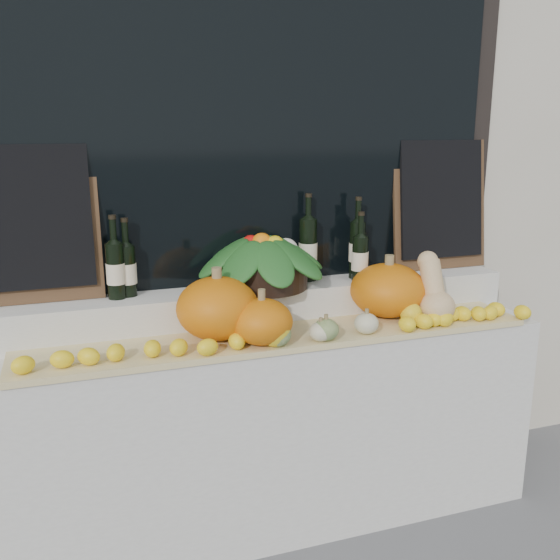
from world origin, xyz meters
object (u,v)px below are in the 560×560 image
object	(u,v)px
pumpkin_right	(388,290)
produce_bowl	(262,260)
butternut_squash	(434,294)
pumpkin_left	(218,308)
wine_bottle_tall	(308,249)

from	to	relation	value
pumpkin_right	produce_bowl	bearing A→B (deg)	162.25
pumpkin_right	butternut_squash	distance (m)	0.20
pumpkin_left	produce_bowl	world-z (taller)	produce_bowl
pumpkin_right	wine_bottle_tall	xyz separation A→B (m)	(-0.29, 0.22, 0.16)
pumpkin_right	butternut_squash	size ratio (longest dim) A/B	1.14
pumpkin_right	wine_bottle_tall	size ratio (longest dim) A/B	0.85
pumpkin_left	wine_bottle_tall	size ratio (longest dim) A/B	0.83
produce_bowl	wine_bottle_tall	size ratio (longest dim) A/B	1.53
butternut_squash	wine_bottle_tall	xyz separation A→B (m)	(-0.45, 0.35, 0.16)
pumpkin_right	butternut_squash	xyz separation A→B (m)	(0.15, -0.13, 0.00)
pumpkin_right	wine_bottle_tall	world-z (taller)	wine_bottle_tall
wine_bottle_tall	produce_bowl	bearing A→B (deg)	-167.67
butternut_squash	produce_bowl	distance (m)	0.76
butternut_squash	wine_bottle_tall	size ratio (longest dim) A/B	0.75
butternut_squash	produce_bowl	xyz separation A→B (m)	(-0.68, 0.30, 0.13)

